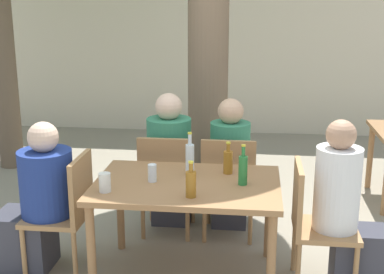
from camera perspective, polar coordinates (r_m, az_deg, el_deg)
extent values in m
cube|color=beige|center=(7.91, 3.55, 10.50)|extent=(10.00, 0.08, 2.80)
cylinder|color=brown|center=(5.24, 1.73, 8.20)|extent=(0.39, 0.39, 2.79)
cylinder|color=brown|center=(6.60, -19.46, 7.49)|extent=(0.28, 0.28, 2.50)
cube|color=#996B42|center=(3.77, -0.54, -5.13)|extent=(1.30, 0.90, 0.04)
cylinder|color=#996B42|center=(3.69, -10.68, -12.10)|extent=(0.06, 0.06, 0.69)
cylinder|color=#996B42|center=(3.54, 8.44, -13.22)|extent=(0.06, 0.06, 0.69)
cylinder|color=#996B42|center=(4.37, -7.66, -7.56)|extent=(0.06, 0.06, 0.69)
cylinder|color=#996B42|center=(4.25, 8.19, -8.28)|extent=(0.06, 0.06, 0.69)
cylinder|color=#996B42|center=(5.99, 18.47, -1.97)|extent=(0.06, 0.06, 0.69)
cube|color=#A87A4C|center=(4.11, -14.23, -8.23)|extent=(0.44, 0.44, 0.04)
cube|color=#A87A4C|center=(3.96, -11.74, -5.21)|extent=(0.04, 0.44, 0.45)
cylinder|color=#A87A4C|center=(4.43, -15.51, -9.72)|extent=(0.04, 0.04, 0.41)
cylinder|color=#A87A4C|center=(4.12, -17.51, -11.85)|extent=(0.04, 0.04, 0.41)
cylinder|color=#A87A4C|center=(4.30, -10.74, -10.16)|extent=(0.04, 0.04, 0.41)
cylinder|color=#A87A4C|center=(3.98, -12.39, -12.42)|extent=(0.04, 0.04, 0.41)
cube|color=#A87A4C|center=(3.89, 14.02, -9.58)|extent=(0.44, 0.44, 0.04)
cube|color=#A87A4C|center=(3.78, 11.23, -6.19)|extent=(0.04, 0.44, 0.45)
cylinder|color=#A87A4C|center=(3.85, 17.04, -13.76)|extent=(0.04, 0.04, 0.41)
cylinder|color=#A87A4C|center=(4.18, 16.15, -11.29)|extent=(0.04, 0.04, 0.41)
cylinder|color=#A87A4C|center=(3.80, 11.23, -13.77)|extent=(0.04, 0.04, 0.41)
cylinder|color=#A87A4C|center=(4.14, 10.85, -11.25)|extent=(0.04, 0.04, 0.41)
cube|color=#A87A4C|center=(4.62, -2.53, -5.13)|extent=(0.44, 0.44, 0.04)
cube|color=#A87A4C|center=(4.36, -2.99, -3.02)|extent=(0.44, 0.04, 0.45)
cylinder|color=#A87A4C|center=(4.85, 0.09, -6.91)|extent=(0.04, 0.04, 0.41)
cylinder|color=#A87A4C|center=(4.91, -4.35, -6.69)|extent=(0.04, 0.04, 0.41)
cylinder|color=#A87A4C|center=(4.51, -0.48, -8.70)|extent=(0.04, 0.04, 0.41)
cylinder|color=#A87A4C|center=(4.57, -5.27, -8.43)|extent=(0.04, 0.04, 0.41)
cube|color=#A87A4C|center=(4.57, 3.96, -5.38)|extent=(0.44, 0.44, 0.04)
cube|color=#A87A4C|center=(4.30, 3.88, -3.27)|extent=(0.44, 0.04, 0.45)
cylinder|color=#A87A4C|center=(4.82, 6.30, -7.14)|extent=(0.04, 0.04, 0.41)
cylinder|color=#A87A4C|center=(4.84, 1.77, -6.98)|extent=(0.04, 0.04, 0.41)
cylinder|color=#A87A4C|center=(4.47, 6.24, -8.96)|extent=(0.04, 0.04, 0.41)
cylinder|color=#A87A4C|center=(4.49, 1.33, -8.78)|extent=(0.04, 0.04, 0.41)
cube|color=#383842|center=(4.29, -17.36, -10.43)|extent=(0.40, 0.35, 0.44)
cylinder|color=navy|center=(4.04, -15.27, -4.74)|extent=(0.39, 0.39, 0.49)
sphere|color=beige|center=(3.94, -15.61, -0.02)|extent=(0.22, 0.22, 0.22)
cube|color=#383842|center=(4.02, 17.60, -12.24)|extent=(0.40, 0.28, 0.44)
cylinder|color=white|center=(3.78, 15.22, -5.34)|extent=(0.31, 0.31, 0.58)
sphere|color=tan|center=(3.67, 15.62, 0.24)|extent=(0.20, 0.20, 0.20)
cube|color=#383842|center=(4.94, -2.02, -6.31)|extent=(0.34, 0.40, 0.44)
cylinder|color=#337F5B|center=(4.59, -2.45, -1.40)|extent=(0.38, 0.38, 0.56)
sphere|color=beige|center=(4.50, -2.51, 3.26)|extent=(0.23, 0.23, 0.23)
cube|color=#383842|center=(4.89, 4.08, -6.56)|extent=(0.30, 0.40, 0.44)
cylinder|color=#337F5B|center=(4.54, 4.07, -1.75)|extent=(0.34, 0.34, 0.53)
sphere|color=tan|center=(4.45, 4.15, 2.75)|extent=(0.22, 0.22, 0.22)
cylinder|color=#9E661E|center=(3.47, -0.12, -5.08)|extent=(0.07, 0.07, 0.17)
cylinder|color=#9E661E|center=(3.44, -0.12, -3.27)|extent=(0.03, 0.03, 0.06)
cylinder|color=gold|center=(3.43, -0.12, -2.70)|extent=(0.03, 0.03, 0.01)
cylinder|color=#287A38|center=(3.70, 5.45, -3.60)|extent=(0.06, 0.06, 0.20)
cylinder|color=#287A38|center=(3.66, 5.50, -1.55)|extent=(0.03, 0.03, 0.07)
cylinder|color=gold|center=(3.65, 5.52, -0.92)|extent=(0.03, 0.03, 0.01)
cylinder|color=silver|center=(3.89, -0.22, -2.44)|extent=(0.06, 0.06, 0.23)
cylinder|color=silver|center=(3.85, -0.22, -0.25)|extent=(0.03, 0.03, 0.08)
cylinder|color=gold|center=(3.83, -0.22, 0.41)|extent=(0.03, 0.03, 0.01)
cylinder|color=#9E661E|center=(3.93, 3.87, -2.72)|extent=(0.07, 0.07, 0.17)
cylinder|color=#9E661E|center=(3.90, 3.89, -1.13)|extent=(0.03, 0.03, 0.06)
cylinder|color=gold|center=(3.89, 3.90, -0.63)|extent=(0.03, 0.03, 0.01)
cylinder|color=white|center=(3.77, -4.26, -3.85)|extent=(0.06, 0.06, 0.13)
cylinder|color=silver|center=(3.62, -9.28, -4.81)|extent=(0.08, 0.08, 0.13)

